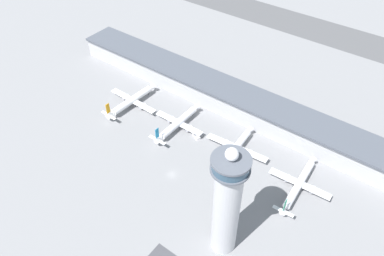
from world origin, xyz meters
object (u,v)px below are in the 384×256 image
(airplane_gate_bravo, at_px, (178,123))
(airplane_gate_alpha, at_px, (132,100))
(service_truck_fuel, at_px, (196,135))
(airplane_gate_charlie, at_px, (236,148))
(service_truck_catering, at_px, (216,163))
(airplane_gate_delta, at_px, (299,184))
(control_tower, at_px, (227,204))
(service_truck_baggage, at_px, (225,217))

(airplane_gate_bravo, bearing_deg, airplane_gate_alpha, -178.71)
(airplane_gate_bravo, distance_m, service_truck_fuel, 14.40)
(airplane_gate_alpha, height_order, service_truck_fuel, airplane_gate_alpha)
(airplane_gate_charlie, bearing_deg, service_truck_catering, -106.14)
(service_truck_catering, bearing_deg, airplane_gate_delta, 14.02)
(airplane_gate_bravo, height_order, airplane_gate_delta, airplane_gate_bravo)
(control_tower, distance_m, service_truck_fuel, 80.98)
(control_tower, bearing_deg, service_truck_baggage, 119.38)
(airplane_gate_alpha, xyz_separation_m, service_truck_fuel, (53.27, 1.32, -3.48))
(service_truck_catering, bearing_deg, service_truck_baggage, -49.26)
(service_truck_catering, distance_m, service_truck_fuel, 25.62)
(airplane_gate_charlie, xyz_separation_m, airplane_gate_delta, (41.63, -3.15, 0.14))
(control_tower, distance_m, airplane_gate_bravo, 89.62)
(service_truck_catering, xyz_separation_m, service_truck_baggage, (24.15, -28.03, 0.01))
(airplane_gate_delta, relative_size, service_truck_fuel, 6.36)
(service_truck_fuel, height_order, service_truck_baggage, service_truck_fuel)
(airplane_gate_alpha, bearing_deg, control_tower, -25.29)
(airplane_gate_alpha, distance_m, service_truck_catering, 76.90)
(airplane_gate_bravo, distance_m, service_truck_catering, 38.67)
(service_truck_fuel, xyz_separation_m, service_truck_baggage, (47.01, -39.61, -0.20))
(airplane_gate_alpha, relative_size, service_truck_catering, 6.48)
(airplane_gate_bravo, xyz_separation_m, airplane_gate_delta, (82.72, 0.31, -0.01))
(airplane_gate_delta, xyz_separation_m, service_truck_fuel, (-68.71, 0.13, -3.26))
(service_truck_catering, bearing_deg, airplane_gate_charlie, 73.86)
(service_truck_fuel, bearing_deg, service_truck_catering, -26.85)
(airplane_gate_alpha, xyz_separation_m, service_truck_baggage, (100.28, -38.29, -3.68))
(airplane_gate_delta, xyz_separation_m, service_truck_baggage, (-21.70, -39.48, -3.47))
(airplane_gate_delta, distance_m, service_truck_catering, 47.39)
(airplane_gate_bravo, relative_size, service_truck_fuel, 5.95)
(service_truck_fuel, bearing_deg, service_truck_baggage, -40.12)
(service_truck_catering, distance_m, service_truck_baggage, 37.00)
(airplane_gate_delta, distance_m, service_truck_baggage, 45.18)
(airplane_gate_charlie, bearing_deg, service_truck_fuel, -173.62)
(airplane_gate_charlie, bearing_deg, service_truck_baggage, -64.95)
(airplane_gate_bravo, bearing_deg, control_tower, -37.17)
(airplane_gate_delta, height_order, service_truck_baggage, airplane_gate_delta)
(airplane_gate_alpha, relative_size, airplane_gate_bravo, 1.04)
(service_truck_catering, relative_size, service_truck_fuel, 0.95)
(control_tower, height_order, airplane_gate_delta, control_tower)
(control_tower, xyz_separation_m, service_truck_baggage, (-6.98, 12.40, -30.83))
(airplane_gate_charlie, xyz_separation_m, service_truck_catering, (-4.22, -14.60, -3.33))
(service_truck_baggage, bearing_deg, control_tower, -60.62)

